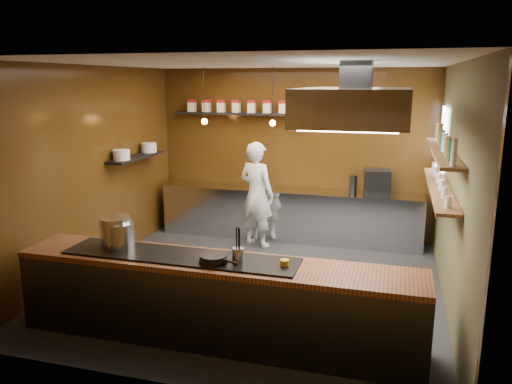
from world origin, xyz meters
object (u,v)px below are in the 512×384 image
(extractor_hood, at_px, (355,105))
(stockpot_small, at_px, (121,235))
(chef, at_px, (257,194))
(espresso_machine, at_px, (377,182))
(stockpot_large, at_px, (116,232))

(extractor_hood, height_order, stockpot_small, extractor_hood)
(stockpot_small, height_order, chef, chef)
(extractor_hood, relative_size, chef, 1.11)
(stockpot_small, xyz_separation_m, espresso_machine, (2.64, 3.76, 0.03))
(extractor_hood, xyz_separation_m, stockpot_large, (-2.51, -1.14, -1.39))
(chef, bearing_deg, espresso_machine, -143.52)
(chef, bearing_deg, stockpot_small, 98.19)
(chef, bearing_deg, extractor_hood, 151.12)
(espresso_machine, bearing_deg, stockpot_large, -131.95)
(espresso_machine, bearing_deg, extractor_hood, -100.39)
(espresso_machine, bearing_deg, stockpot_small, -131.04)
(espresso_machine, xyz_separation_m, chef, (-1.95, -0.57, -0.21))
(espresso_machine, distance_m, chef, 2.05)
(espresso_machine, height_order, chef, chef)
(extractor_hood, relative_size, stockpot_small, 6.52)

